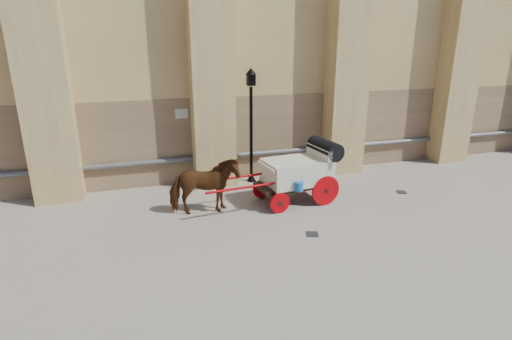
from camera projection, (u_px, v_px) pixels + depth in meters
name	position (u px, v px, depth m)	size (l,w,h in m)	color
ground	(276.00, 221.00, 11.24)	(90.00, 90.00, 0.00)	gray
horse	(204.00, 186.00, 11.51)	(0.90, 1.99, 1.68)	#582D11
carriage	(301.00, 169.00, 12.42)	(4.45, 1.68, 1.91)	black
street_lamp	(251.00, 123.00, 13.84)	(0.37, 0.37, 4.00)	black
drain_grate_near	(312.00, 234.00, 10.47)	(0.32, 0.32, 0.01)	black
drain_grate_far	(401.00, 192.00, 13.40)	(0.32, 0.32, 0.01)	black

